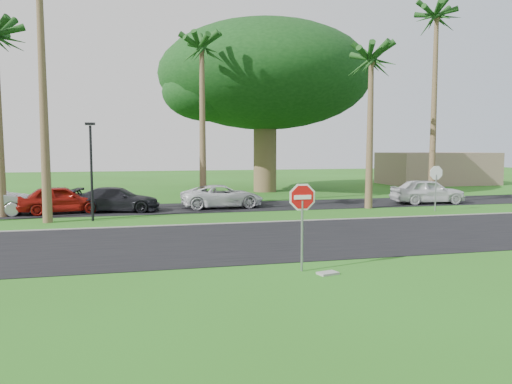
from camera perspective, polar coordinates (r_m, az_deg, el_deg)
The scene contains 17 objects.
ground at distance 16.96m, azimuth 0.32°, elevation -6.72°, with size 120.00×120.00×0.00m, color #275715.
road at distance 18.87m, azimuth -1.16°, elevation -5.48°, with size 120.00×8.00×0.02m, color black.
parking_strip at distance 29.09m, azimuth -5.66°, elevation -1.76°, with size 120.00×5.00×0.02m, color black.
curb at distance 22.78m, azimuth -3.38°, elevation -3.61°, with size 120.00×0.12×0.06m, color gray.
stop_sign_near at distance 13.97m, azimuth 5.30°, elevation -1.91°, with size 1.05×0.07×2.62m.
stop_sign_far at distance 29.00m, azimuth 19.88°, elevation 1.43°, with size 1.05×0.07×2.62m.
palm_center at distance 30.90m, azimuth -6.22°, elevation 15.68°, with size 5.00×5.00×10.50m.
palm_right_near at distance 29.55m, azimuth 13.05°, elevation 14.15°, with size 5.00×5.00×9.50m.
palm_right_far at distance 35.70m, azimuth 19.94°, elevation 17.93°, with size 5.00×5.00×13.00m.
canopy_tree at distance 39.78m, azimuth 1.05°, elevation 13.01°, with size 16.50×16.50×13.12m.
streetlight_right at distance 24.70m, azimuth -18.31°, elevation 2.93°, with size 0.45×0.25×4.64m.
building_far at distance 50.62m, azimuth 19.95°, elevation 2.56°, with size 10.00×6.00×3.00m, color gray.
car_red at distance 28.23m, azimuth -21.35°, elevation -0.81°, with size 1.74×4.33×1.48m, color maroon.
car_dark at distance 28.02m, azimuth -15.57°, elevation -0.86°, with size 1.84×4.52×1.31m, color black.
car_minivan at distance 28.84m, azimuth -3.87°, elevation -0.52°, with size 2.18×4.72×1.31m, color silver.
car_pickup at distance 32.71m, azimuth 19.01°, elevation 0.06°, with size 1.80×4.48×1.53m, color silver.
utility_slab at distance 14.02m, azimuth 8.21°, elevation -9.17°, with size 0.55×0.35×0.06m, color gray.
Camera 1 is at (-4.02, -16.11, 3.47)m, focal length 35.00 mm.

